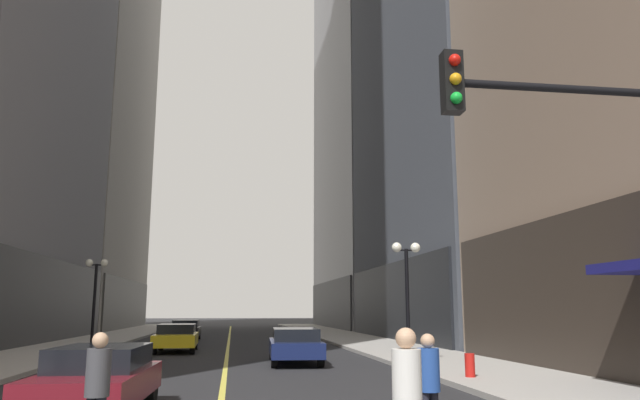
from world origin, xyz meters
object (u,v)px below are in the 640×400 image
car_yellow (177,337)px  street_lamp_right_mid (407,275)px  traffic_light_near_right (601,187)px  car_navy (295,344)px  car_maroon (98,378)px  street_lamp_left_far (95,283)px  fire_hydrant_right (470,368)px  car_black (186,329)px  pedestrian_in_white_shirt (407,395)px  pedestrian_with_orange_bag (97,384)px  pedestrian_in_blue_hoodie (429,381)px

car_yellow → street_lamp_right_mid: street_lamp_right_mid is taller
car_yellow → traffic_light_near_right: bearing=-70.9°
car_navy → car_yellow: size_ratio=1.04×
car_maroon → street_lamp_left_far: size_ratio=0.98×
street_lamp_right_mid → fire_hydrant_right: 5.21m
car_black → street_lamp_right_mid: street_lamp_right_mid is taller
pedestrian_in_white_shirt → fire_hydrant_right: bearing=64.4°
car_yellow → car_black: 10.92m
traffic_light_near_right → fire_hydrant_right: traffic_light_near_right is taller
car_black → pedestrian_with_orange_bag: size_ratio=2.45×
pedestrian_in_blue_hoodie → street_lamp_left_far: street_lamp_left_far is taller
car_black → street_lamp_right_mid: bearing=-65.4°
car_black → traffic_light_near_right: size_ratio=0.74×
street_lamp_left_far → fire_hydrant_right: (13.30, -13.60, -2.86)m
street_lamp_right_mid → car_navy: bearing=150.2°
car_black → car_maroon: bearing=-89.0°
car_black → fire_hydrant_right: car_black is taller
car_navy → pedestrian_in_white_shirt: pedestrian_in_white_shirt is taller
car_maroon → street_lamp_right_mid: 12.45m
traffic_light_near_right → pedestrian_in_blue_hoodie: bearing=147.0°
fire_hydrant_right → car_maroon: bearing=-155.8°
car_yellow → car_black: bearing=92.0°
car_yellow → street_lamp_left_far: street_lamp_left_far is taller
car_yellow → street_lamp_left_far: (-3.94, -0.00, 2.54)m
fire_hydrant_right → car_black: bearing=111.7°
car_navy → traffic_light_near_right: traffic_light_near_right is taller
street_lamp_right_mid → car_yellow: bearing=133.7°
traffic_light_near_right → street_lamp_right_mid: 13.38m
car_yellow → traffic_light_near_right: 24.11m
traffic_light_near_right → street_lamp_right_mid: (1.05, 13.33, -0.49)m
car_black → street_lamp_left_far: size_ratio=0.95×
pedestrian_with_orange_bag → car_yellow: bearing=92.2°
car_navy → fire_hydrant_right: bearing=-56.5°
car_yellow → fire_hydrant_right: (9.36, -13.61, -0.32)m
pedestrian_in_white_shirt → car_yellow: bearing=101.2°
street_lamp_right_mid → car_maroon: bearing=-135.9°
car_yellow → street_lamp_right_mid: (8.86, -9.28, 2.54)m
car_navy → street_lamp_right_mid: street_lamp_right_mid is taller
car_maroon → traffic_light_near_right: size_ratio=0.77×
street_lamp_right_mid → fire_hydrant_right: bearing=-83.4°
street_lamp_right_mid → fire_hydrant_right: street_lamp_right_mid is taller
traffic_light_near_right → fire_hydrant_right: (1.55, 9.00, -3.34)m
car_maroon → pedestrian_in_white_shirt: (4.54, -5.67, 0.36)m
pedestrian_with_orange_bag → street_lamp_right_mid: 14.57m
car_navy → pedestrian_in_blue_hoodie: size_ratio=2.90×
car_black → car_yellow: bearing=-88.0°
car_yellow → pedestrian_in_white_shirt: 23.89m
street_lamp_left_far → pedestrian_with_orange_bag: bearing=-77.4°
street_lamp_right_mid → fire_hydrant_right: (0.50, -4.33, -2.86)m
car_maroon → pedestrian_with_orange_bag: bearing=-78.5°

